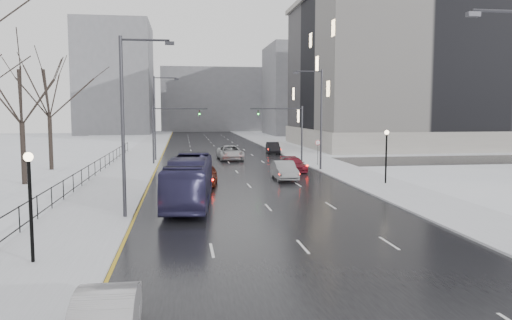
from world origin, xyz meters
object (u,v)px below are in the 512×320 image
streetlight_l_near (127,118)px  sedan_right_cross (230,153)px  lamppost_r_mid (386,149)px  sedan_right_distant (273,148)px  tree_park_e (52,171)px  bus (189,181)px  mast_signal_left (163,128)px  lamppost_l (30,191)px  sedan_right_far (294,164)px  streetlight_r_mid (319,114)px  sedan_right_near (284,170)px  streetlight_l_far (157,114)px  mast_signal_right (293,127)px  tree_park_d (25,185)px  no_uturn_sign (318,145)px  sedan_center_near (204,175)px

streetlight_l_near → sedan_right_cross: bearing=74.9°
lamppost_r_mid → sedan_right_cross: size_ratio=0.70×
sedan_right_cross → sedan_right_distant: bearing=46.9°
tree_park_e → bus: (13.40, -20.21, 1.55)m
streetlight_l_near → mast_signal_left: streetlight_l_near is taller
tree_park_e → lamppost_l: 32.93m
streetlight_l_near → sedan_right_far: streetlight_l_near is taller
streetlight_r_mid → lamppost_l: (-19.17, -28.00, -2.67)m
sedan_right_near → sedan_right_distant: 26.11m
sedan_right_far → streetlight_l_far: bearing=134.9°
lamppost_r_mid → sedan_right_cross: 24.62m
streetlight_l_far → mast_signal_right: (15.49, -4.00, -1.51)m
mast_signal_left → sedan_right_distant: (14.53, 11.96, -3.29)m
sedan_right_near → sedan_right_distant: (3.72, 25.85, -0.02)m
sedan_right_distant → streetlight_r_mid: bearing=-82.9°
streetlight_r_mid → sedan_right_distant: bearing=92.8°
lamppost_r_mid → tree_park_d: bearing=172.1°
bus → sedan_right_distant: bus is taller
sedan_right_distant → no_uturn_sign: bearing=-78.6°
tree_park_e → lamppost_l: bearing=-77.3°
sedan_center_near → sedan_right_distant: size_ratio=1.02×
lamppost_r_mid → mast_signal_left: 25.71m
streetlight_l_far → mast_signal_left: streetlight_l_far is taller
tree_park_d → no_uturn_sign: (27.00, 10.00, 2.30)m
tree_park_e → streetlight_r_mid: (26.37, -4.00, 5.62)m
tree_park_d → sedan_right_cross: (18.30, 18.18, 0.89)m
mast_signal_left → no_uturn_sign: size_ratio=2.41×
tree_park_d → bus: 16.60m
no_uturn_sign → sedan_right_cross: 12.02m
tree_park_e → streetlight_l_near: size_ratio=1.35×
bus → sedan_center_near: bearing=86.0°
no_uturn_sign → sedan_right_far: no_uturn_sign is taller
mast_signal_right → sedan_right_near: (-3.84, -13.89, -3.26)m
lamppost_r_mid → bus: (-15.80, -6.21, -1.40)m
tree_park_e → mast_signal_right: tree_park_e is taller
lamppost_l → sedan_right_far: bearing=59.1°
no_uturn_sign → mast_signal_right: bearing=115.1°
mast_signal_left → sedan_right_distant: mast_signal_left is taller
mast_signal_left → no_uturn_sign: (16.53, -4.00, -1.81)m
sedan_center_near → sedan_right_far: size_ratio=1.05×
tree_park_d → streetlight_l_far: 21.17m
sedan_right_near → sedan_right_far: (2.11, 5.62, -0.13)m
tree_park_e → streetlight_l_far: size_ratio=1.35×
streetlight_l_far → sedan_right_near: (11.65, -17.89, -4.77)m
streetlight_l_near → mast_signal_left: bearing=88.3°
streetlight_r_mid → streetlight_l_far: size_ratio=1.00×
bus → sedan_right_distant: size_ratio=2.28×
streetlight_r_mid → mast_signal_right: size_ratio=1.54×
streetlight_l_near → no_uturn_sign: streetlight_l_near is taller
tree_park_e → mast_signal_right: bearing=8.9°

